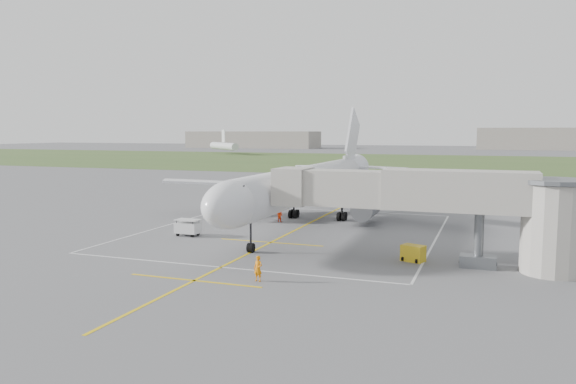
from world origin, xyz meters
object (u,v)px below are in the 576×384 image
(ramp_worker_wing, at_px, (280,215))
(airliner, at_px, (308,184))
(gpu_unit, at_px, (413,253))
(ramp_worker_nose, at_px, (258,269))
(baggage_cart, at_px, (188,227))
(jet_bridge, at_px, (448,203))

(ramp_worker_wing, bearing_deg, airliner, -168.55)
(gpu_unit, height_order, ramp_worker_nose, ramp_worker_nose)
(ramp_worker_nose, height_order, ramp_worker_wing, ramp_worker_nose)
(baggage_cart, xyz_separation_m, ramp_worker_nose, (12.92, -12.95, 0.05))
(ramp_worker_wing, bearing_deg, jet_bridge, 161.16)
(airliner, xyz_separation_m, ramp_worker_nose, (4.15, -23.41, -3.52))
(baggage_cart, bearing_deg, airliner, 52.18)
(gpu_unit, distance_m, ramp_worker_nose, 13.16)
(gpu_unit, xyz_separation_m, ramp_worker_nose, (-9.05, -9.55, 0.24))
(ramp_worker_nose, bearing_deg, baggage_cart, 146.82)
(gpu_unit, relative_size, ramp_worker_nose, 1.14)
(airliner, distance_m, ramp_worker_nose, 24.03)
(ramp_worker_nose, bearing_deg, jet_bridge, 50.25)
(jet_bridge, height_order, baggage_cart, jet_bridge)
(baggage_cart, bearing_deg, jet_bridge, -6.61)
(ramp_worker_nose, xyz_separation_m, ramp_worker_wing, (-7.55, 23.84, -0.09))
(airliner, relative_size, jet_bridge, 2.00)
(jet_bridge, relative_size, baggage_cart, 9.91)
(baggage_cart, xyz_separation_m, ramp_worker_wing, (5.37, 10.89, -0.04))
(airliner, xyz_separation_m, baggage_cart, (-8.78, -10.46, -3.57))
(airliner, relative_size, baggage_cart, 19.81)
(gpu_unit, height_order, ramp_worker_wing, ramp_worker_wing)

